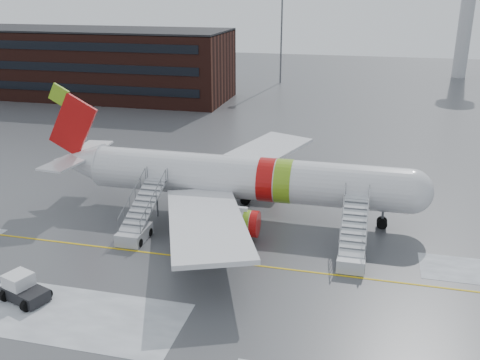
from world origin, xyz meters
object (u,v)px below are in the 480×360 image
(airstair_aft, at_px, (138,224))
(airliner, at_px, (235,178))
(pushback_tug, at_px, (23,289))
(airstair_fwd, at_px, (352,248))

(airstair_aft, bearing_deg, airliner, 44.78)
(airliner, bearing_deg, airstair_aft, -135.22)
(airliner, relative_size, pushback_tug, 10.12)
(airstair_fwd, relative_size, airstair_aft, 1.00)
(airstair_fwd, xyz_separation_m, airstair_aft, (-17.29, 0.00, 0.00))
(airstair_aft, bearing_deg, airstair_fwd, 0.00)
(airstair_fwd, height_order, pushback_tug, airstair_fwd)
(airstair_fwd, relative_size, pushback_tug, 2.22)
(airliner, bearing_deg, airstair_fwd, -31.40)
(airliner, relative_size, airstair_aft, 4.55)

